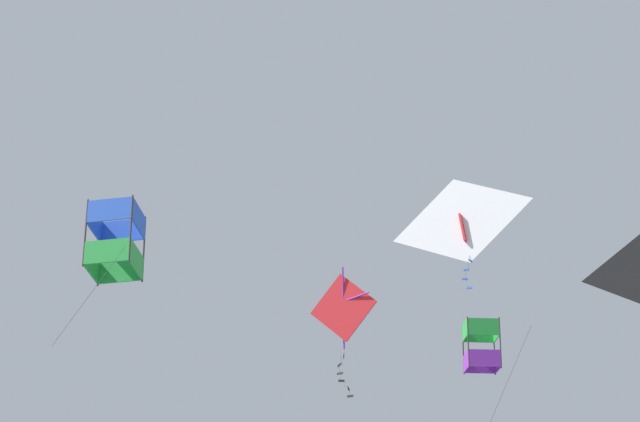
% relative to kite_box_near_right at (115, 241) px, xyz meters
% --- Properties ---
extents(kite_box_near_right, '(1.86, 1.99, 5.29)m').
position_rel_kite_box_near_right_xyz_m(kite_box_near_right, '(0.00, 0.00, 0.00)').
color(kite_box_near_right, blue).
extents(kite_box_far_centre, '(3.34, 2.41, 7.97)m').
position_rel_kite_box_near_right_xyz_m(kite_box_far_centre, '(-10.40, -2.94, -3.24)').
color(kite_box_far_centre, green).
extents(kite_delta_low_drifter, '(3.25, 1.41, 3.42)m').
position_rel_kite_box_near_right_xyz_m(kite_delta_low_drifter, '(-10.31, -2.00, 0.71)').
color(kite_delta_low_drifter, white).
extents(kite_diamond_highest, '(1.98, 1.19, 3.66)m').
position_rel_kite_box_near_right_xyz_m(kite_diamond_highest, '(-6.74, -1.02, -2.76)').
color(kite_diamond_highest, red).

